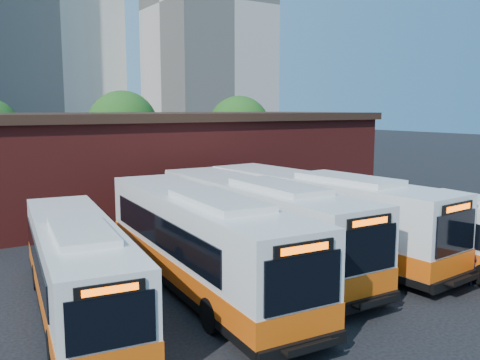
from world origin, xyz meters
TOP-DOWN VIEW (x-y plane):
  - ground at (0.00, 0.00)m, footprint 220.00×220.00m
  - bus_farwest at (-10.34, 4.14)m, footprint 3.85×11.88m
  - bus_west at (-5.84, 4.14)m, footprint 3.76×13.82m
  - bus_midwest at (-2.43, 5.42)m, footprint 3.27×13.86m
  - bus_mideast at (1.03, 5.26)m, footprint 3.92×14.10m
  - bus_east at (4.47, 1.37)m, footprint 3.14×11.70m
  - transit_worker at (2.97, -1.01)m, footprint 0.61×0.78m
  - depot_building at (0.00, 20.00)m, footprint 28.60×12.60m
  - tree_mid at (2.00, 34.00)m, footprint 6.56×6.56m
  - tree_east at (13.00, 31.00)m, footprint 6.24×6.24m
  - tower_right at (30.00, 68.00)m, footprint 18.00×18.00m

SIDE VIEW (x-z plane):
  - ground at x=0.00m, z-range 0.00..0.00m
  - transit_worker at x=2.97m, z-range 0.00..1.91m
  - bus_east at x=4.47m, z-range -0.14..3.01m
  - bus_farwest at x=-10.34m, z-range -0.15..3.04m
  - bus_west at x=-5.84m, z-range -0.17..3.55m
  - bus_midwest at x=-2.43m, z-range -0.17..3.58m
  - bus_mideast at x=1.03m, z-range -0.17..3.62m
  - depot_building at x=0.00m, z-range 0.06..6.46m
  - tree_east at x=13.00m, z-range 0.85..8.81m
  - tree_mid at x=2.00m, z-range 0.90..9.26m
  - tower_right at x=30.00m, z-range -0.26..48.94m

